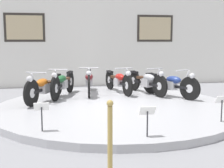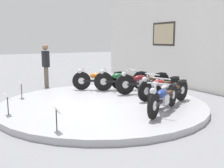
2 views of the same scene
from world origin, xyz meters
name	(u,v)px [view 1 (image 1 of 2)]	position (x,y,z in m)	size (l,w,h in m)	color
ground_plane	(116,111)	(0.00, 0.00, 0.00)	(60.00, 60.00, 0.00)	gray
display_platform	(116,108)	(0.00, 0.00, 0.07)	(5.79, 5.79, 0.15)	#ADADB2
back_wall	(92,33)	(0.00, 4.35, 1.95)	(14.00, 0.22, 3.90)	white
motorcycle_orange	(44,87)	(-1.70, 0.77, 0.53)	(0.95, 1.81, 0.80)	black
motorcycle_green	(63,83)	(-1.21, 1.38, 0.54)	(0.76, 1.91, 0.81)	black
motorcycle_maroon	(89,80)	(-0.44, 1.72, 0.54)	(0.54, 2.01, 0.81)	black
motorcycle_red	(119,80)	(0.44, 1.72, 0.52)	(0.56, 1.94, 0.78)	black
motorcycle_silver	(147,81)	(1.21, 1.38, 0.52)	(0.70, 1.90, 0.79)	black
motorcycle_blue	(171,83)	(1.70, 0.77, 0.52)	(1.02, 1.74, 0.79)	black
info_placard_front_left	(42,110)	(-1.69, -1.91, 0.51)	(0.26, 0.11, 0.51)	#333338
info_placard_front_centre	(147,115)	(0.00, -2.55, 0.51)	(0.26, 0.11, 0.51)	#333338
info_placard_front_right	(222,103)	(1.69, -1.91, 0.51)	(0.26, 0.11, 0.51)	#333338
stanchion_post_left_of_entry	(110,157)	(-0.85, -3.79, 0.34)	(0.28, 0.28, 1.02)	tan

